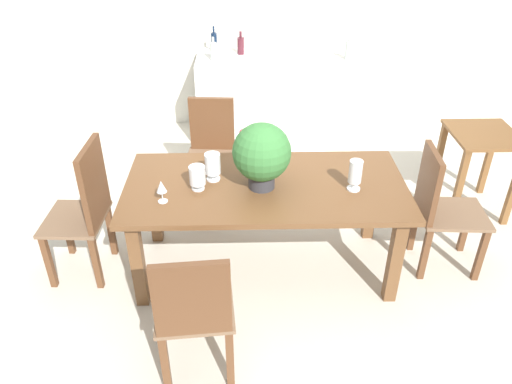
% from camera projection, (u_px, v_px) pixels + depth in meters
% --- Properties ---
extents(ground_plane, '(7.04, 7.04, 0.00)m').
position_uv_depth(ground_plane, '(264.00, 257.00, 3.93)').
color(ground_plane, beige).
extents(back_wall, '(6.40, 0.10, 2.60)m').
position_uv_depth(back_wall, '(256.00, 9.00, 5.43)').
color(back_wall, silver).
rests_on(back_wall, ground).
extents(dining_table, '(1.94, 0.94, 0.73)m').
position_uv_depth(dining_table, '(265.00, 196.00, 3.51)').
color(dining_table, brown).
rests_on(dining_table, ground).
extents(chair_head_end, '(0.44, 0.48, 1.04)m').
position_uv_depth(chair_head_end, '(86.00, 206.00, 3.51)').
color(chair_head_end, brown).
rests_on(chair_head_end, ground).
extents(chair_foot_end, '(0.49, 0.44, 0.96)m').
position_uv_depth(chair_foot_end, '(440.00, 206.00, 3.59)').
color(chair_foot_end, brown).
rests_on(chair_foot_end, ground).
extents(chair_near_left, '(0.48, 0.52, 0.94)m').
position_uv_depth(chair_near_left, '(194.00, 309.00, 2.75)').
color(chair_near_left, brown).
rests_on(chair_near_left, ground).
extents(chair_far_left, '(0.45, 0.45, 0.95)m').
position_uv_depth(chair_far_left, '(212.00, 148.00, 4.36)').
color(chair_far_left, brown).
rests_on(chair_far_left, ground).
extents(flower_centerpiece, '(0.39, 0.39, 0.46)m').
position_uv_depth(flower_centerpiece, '(262.00, 154.00, 3.29)').
color(flower_centerpiece, '#333338').
rests_on(flower_centerpiece, dining_table).
extents(crystal_vase_left, '(0.09, 0.09, 0.22)m').
position_uv_depth(crystal_vase_left, '(355.00, 173.00, 3.33)').
color(crystal_vase_left, silver).
rests_on(crystal_vase_left, dining_table).
extents(crystal_vase_center_near, '(0.11, 0.11, 0.20)m').
position_uv_depth(crystal_vase_center_near, '(213.00, 165.00, 3.45)').
color(crystal_vase_center_near, silver).
rests_on(crystal_vase_center_near, dining_table).
extents(crystal_vase_right, '(0.11, 0.11, 0.17)m').
position_uv_depth(crystal_vase_right, '(197.00, 176.00, 3.35)').
color(crystal_vase_right, silver).
rests_on(crystal_vase_right, dining_table).
extents(wine_glass, '(0.07, 0.07, 0.16)m').
position_uv_depth(wine_glass, '(161.00, 187.00, 3.21)').
color(wine_glass, silver).
rests_on(wine_glass, dining_table).
extents(kitchen_counter, '(1.70, 0.68, 0.94)m').
position_uv_depth(kitchen_counter, '(278.00, 99.00, 5.45)').
color(kitchen_counter, white).
rests_on(kitchen_counter, ground).
extents(wine_bottle_clear, '(0.06, 0.06, 0.27)m').
position_uv_depth(wine_bottle_clear, '(214.00, 42.00, 5.29)').
color(wine_bottle_clear, '#0F1E38').
rests_on(wine_bottle_clear, kitchen_counter).
extents(wine_bottle_dark, '(0.07, 0.07, 0.24)m').
position_uv_depth(wine_bottle_dark, '(349.00, 50.00, 5.06)').
color(wine_bottle_dark, '#B2BFB7').
rests_on(wine_bottle_dark, kitchen_counter).
extents(wine_bottle_green, '(0.07, 0.07, 0.23)m').
position_uv_depth(wine_bottle_green, '(241.00, 45.00, 5.22)').
color(wine_bottle_green, '#511E28').
rests_on(wine_bottle_green, kitchen_counter).
extents(wine_bottle_amber, '(0.07, 0.07, 0.23)m').
position_uv_depth(wine_bottle_amber, '(214.00, 51.00, 5.05)').
color(wine_bottle_amber, '#B2BFB7').
rests_on(wine_bottle_amber, kitchen_counter).
extents(side_table, '(0.54, 0.58, 0.73)m').
position_uv_depth(side_table, '(479.00, 153.00, 4.23)').
color(side_table, brown).
rests_on(side_table, ground).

